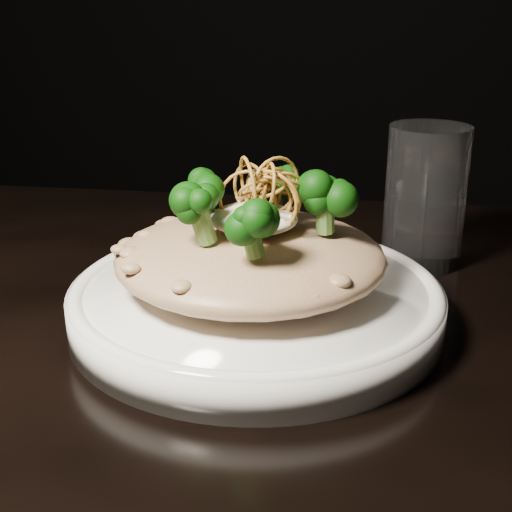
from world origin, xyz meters
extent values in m
cube|color=black|center=(0.00, 0.00, 0.73)|extent=(1.10, 0.80, 0.04)
cylinder|color=white|center=(-0.03, 0.05, 0.76)|extent=(0.29, 0.29, 0.03)
ellipsoid|color=brown|center=(-0.03, 0.05, 0.80)|extent=(0.21, 0.21, 0.05)
ellipsoid|color=silver|center=(-0.03, 0.05, 0.83)|extent=(0.07, 0.07, 0.02)
cylinder|color=silver|center=(0.11, 0.20, 0.81)|extent=(0.08, 0.08, 0.13)
camera|label=1|loc=(0.05, -0.45, 1.00)|focal=50.00mm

